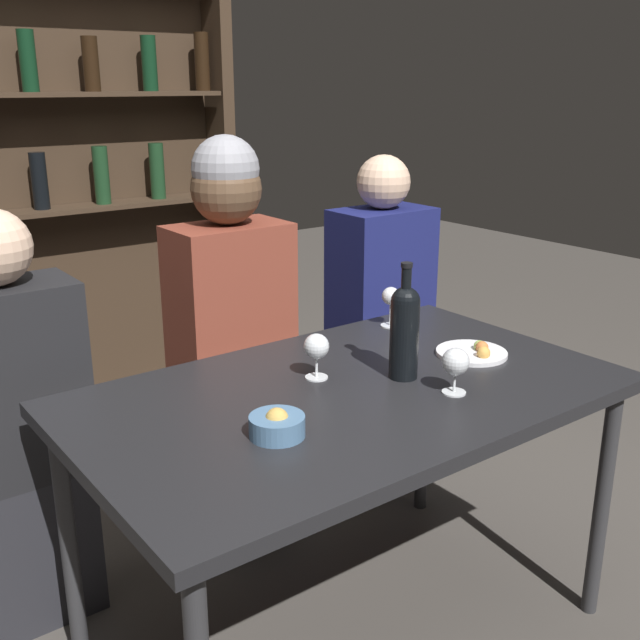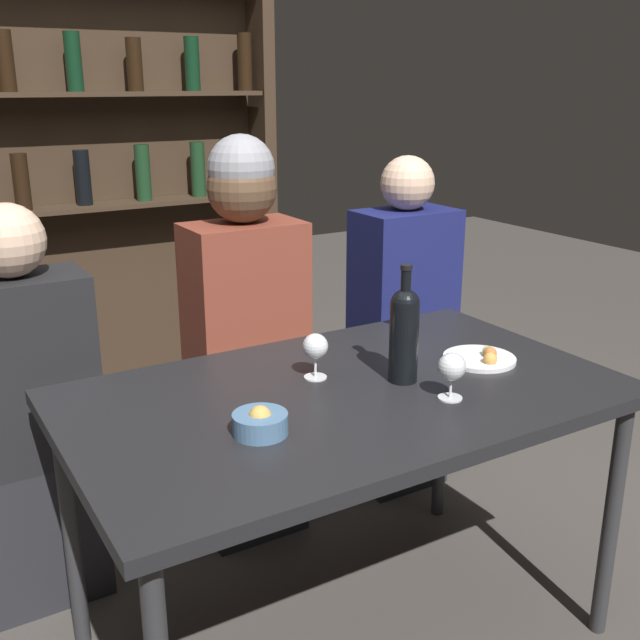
{
  "view_description": "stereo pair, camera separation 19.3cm",
  "coord_description": "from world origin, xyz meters",
  "px_view_note": "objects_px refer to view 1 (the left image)",
  "views": [
    {
      "loc": [
        -1.11,
        -1.34,
        1.48
      ],
      "look_at": [
        0.0,
        0.12,
        0.89
      ],
      "focal_mm": 42.0,
      "sensor_mm": 36.0,
      "label": 1
    },
    {
      "loc": [
        -0.95,
        -1.45,
        1.48
      ],
      "look_at": [
        0.0,
        0.12,
        0.89
      ],
      "focal_mm": 42.0,
      "sensor_mm": 36.0,
      "label": 2
    }
  ],
  "objects_px": {
    "wine_glass_0": "(391,298)",
    "seated_person_center": "(232,350)",
    "wine_bottle": "(405,328)",
    "wine_glass_2": "(316,348)",
    "food_plate_0": "(474,352)",
    "wine_glass_1": "(455,363)",
    "snack_bowl": "(277,425)",
    "seated_person_left": "(18,438)",
    "seated_person_right": "(380,335)"
  },
  "relations": [
    {
      "from": "food_plate_0",
      "to": "snack_bowl",
      "type": "distance_m",
      "value": 0.73
    },
    {
      "from": "wine_glass_1",
      "to": "wine_glass_2",
      "type": "distance_m",
      "value": 0.36
    },
    {
      "from": "wine_glass_1",
      "to": "food_plate_0",
      "type": "xyz_separation_m",
      "value": [
        0.24,
        0.15,
        -0.07
      ]
    },
    {
      "from": "snack_bowl",
      "to": "wine_glass_0",
      "type": "bearing_deg",
      "value": 30.78
    },
    {
      "from": "wine_glass_1",
      "to": "wine_glass_2",
      "type": "bearing_deg",
      "value": 126.86
    },
    {
      "from": "seated_person_center",
      "to": "snack_bowl",
      "type": "bearing_deg",
      "value": -113.29
    },
    {
      "from": "seated_person_center",
      "to": "wine_bottle",
      "type": "bearing_deg",
      "value": -77.42
    },
    {
      "from": "wine_glass_1",
      "to": "seated_person_left",
      "type": "height_order",
      "value": "seated_person_left"
    },
    {
      "from": "wine_bottle",
      "to": "wine_glass_1",
      "type": "height_order",
      "value": "wine_bottle"
    },
    {
      "from": "seated_person_left",
      "to": "wine_bottle",
      "type": "bearing_deg",
      "value": -37.87
    },
    {
      "from": "wine_glass_2",
      "to": "seated_person_right",
      "type": "bearing_deg",
      "value": 37.11
    },
    {
      "from": "food_plate_0",
      "to": "wine_glass_1",
      "type": "bearing_deg",
      "value": -147.72
    },
    {
      "from": "wine_glass_0",
      "to": "wine_glass_2",
      "type": "distance_m",
      "value": 0.49
    },
    {
      "from": "food_plate_0",
      "to": "snack_bowl",
      "type": "height_order",
      "value": "snack_bowl"
    },
    {
      "from": "wine_glass_0",
      "to": "seated_person_center",
      "type": "relative_size",
      "value": 0.1
    },
    {
      "from": "snack_bowl",
      "to": "seated_person_left",
      "type": "distance_m",
      "value": 0.84
    },
    {
      "from": "wine_bottle",
      "to": "wine_glass_1",
      "type": "relative_size",
      "value": 2.62
    },
    {
      "from": "wine_bottle",
      "to": "wine_glass_1",
      "type": "distance_m",
      "value": 0.17
    },
    {
      "from": "wine_bottle",
      "to": "seated_person_left",
      "type": "distance_m",
      "value": 1.09
    },
    {
      "from": "snack_bowl",
      "to": "seated_person_right",
      "type": "relative_size",
      "value": 0.1
    },
    {
      "from": "wine_bottle",
      "to": "seated_person_right",
      "type": "height_order",
      "value": "seated_person_right"
    },
    {
      "from": "wine_glass_1",
      "to": "wine_glass_2",
      "type": "xyz_separation_m",
      "value": [
        -0.21,
        0.28,
        0.0
      ]
    },
    {
      "from": "snack_bowl",
      "to": "seated_person_right",
      "type": "xyz_separation_m",
      "value": [
        0.94,
        0.72,
        -0.18
      ]
    },
    {
      "from": "wine_glass_1",
      "to": "seated_person_center",
      "type": "xyz_separation_m",
      "value": [
        -0.17,
        0.79,
        -0.16
      ]
    },
    {
      "from": "wine_glass_2",
      "to": "seated_person_left",
      "type": "relative_size",
      "value": 0.1
    },
    {
      "from": "wine_bottle",
      "to": "wine_glass_2",
      "type": "bearing_deg",
      "value": 144.66
    },
    {
      "from": "seated_person_center",
      "to": "seated_person_right",
      "type": "height_order",
      "value": "seated_person_center"
    },
    {
      "from": "wine_bottle",
      "to": "wine_glass_2",
      "type": "relative_size",
      "value": 2.53
    },
    {
      "from": "wine_glass_1",
      "to": "seated_person_right",
      "type": "distance_m",
      "value": 0.94
    },
    {
      "from": "food_plate_0",
      "to": "wine_glass_2",
      "type": "bearing_deg",
      "value": 164.03
    },
    {
      "from": "wine_glass_1",
      "to": "wine_glass_2",
      "type": "relative_size",
      "value": 0.97
    },
    {
      "from": "wine_bottle",
      "to": "seated_person_right",
      "type": "bearing_deg",
      "value": 52.73
    },
    {
      "from": "wine_glass_1",
      "to": "seated_person_right",
      "type": "relative_size",
      "value": 0.09
    },
    {
      "from": "wine_glass_2",
      "to": "snack_bowl",
      "type": "relative_size",
      "value": 0.99
    },
    {
      "from": "snack_bowl",
      "to": "seated_person_right",
      "type": "height_order",
      "value": "seated_person_right"
    },
    {
      "from": "wine_glass_1",
      "to": "seated_person_center",
      "type": "relative_size",
      "value": 0.09
    },
    {
      "from": "wine_glass_1",
      "to": "snack_bowl",
      "type": "relative_size",
      "value": 0.95
    },
    {
      "from": "food_plate_0",
      "to": "wine_bottle",
      "type": "bearing_deg",
      "value": -179.98
    },
    {
      "from": "food_plate_0",
      "to": "seated_person_center",
      "type": "xyz_separation_m",
      "value": [
        -0.41,
        0.64,
        -0.09
      ]
    },
    {
      "from": "wine_glass_2",
      "to": "seated_person_left",
      "type": "bearing_deg",
      "value": 141.43
    },
    {
      "from": "wine_bottle",
      "to": "wine_glass_1",
      "type": "xyz_separation_m",
      "value": [
        0.03,
        -0.15,
        -0.06
      ]
    },
    {
      "from": "wine_bottle",
      "to": "wine_glass_1",
      "type": "bearing_deg",
      "value": -79.39
    },
    {
      "from": "seated_person_left",
      "to": "seated_person_center",
      "type": "bearing_deg",
      "value": 0.0
    },
    {
      "from": "wine_bottle",
      "to": "snack_bowl",
      "type": "distance_m",
      "value": 0.47
    },
    {
      "from": "seated_person_right",
      "to": "wine_glass_0",
      "type": "bearing_deg",
      "value": -126.84
    },
    {
      "from": "food_plate_0",
      "to": "seated_person_center",
      "type": "distance_m",
      "value": 0.76
    },
    {
      "from": "snack_bowl",
      "to": "seated_person_center",
      "type": "relative_size",
      "value": 0.09
    },
    {
      "from": "wine_glass_2",
      "to": "seated_person_left",
      "type": "height_order",
      "value": "seated_person_left"
    },
    {
      "from": "wine_glass_0",
      "to": "snack_bowl",
      "type": "relative_size",
      "value": 1.04
    },
    {
      "from": "wine_bottle",
      "to": "wine_glass_2",
      "type": "height_order",
      "value": "wine_bottle"
    }
  ]
}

